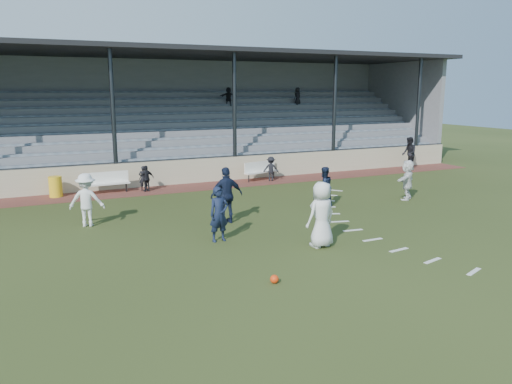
{
  "coord_description": "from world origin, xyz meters",
  "views": [
    {
      "loc": [
        -6.67,
        -12.03,
        4.6
      ],
      "look_at": [
        0.0,
        2.5,
        1.3
      ],
      "focal_mm": 35.0,
      "sensor_mm": 36.0,
      "label": 1
    }
  ],
  "objects_px": {
    "official": "(409,153)",
    "player_white_lead": "(321,214)",
    "bench_right": "(260,169)",
    "player_navy_lead": "(219,214)",
    "trash_bin": "(56,187)",
    "football": "(274,279)",
    "bench_left": "(106,181)"
  },
  "relations": [
    {
      "from": "trash_bin",
      "to": "player_white_lead",
      "type": "height_order",
      "value": "player_white_lead"
    },
    {
      "from": "player_navy_lead",
      "to": "official",
      "type": "xyz_separation_m",
      "value": [
        14.95,
        8.54,
        0.11
      ]
    },
    {
      "from": "trash_bin",
      "to": "football",
      "type": "relative_size",
      "value": 4.22
    },
    {
      "from": "football",
      "to": "player_white_lead",
      "type": "xyz_separation_m",
      "value": [
        2.55,
        2.0,
        0.88
      ]
    },
    {
      "from": "football",
      "to": "bench_left",
      "type": "bearing_deg",
      "value": 99.32
    },
    {
      "from": "trash_bin",
      "to": "official",
      "type": "relative_size",
      "value": 0.47
    },
    {
      "from": "trash_bin",
      "to": "player_navy_lead",
      "type": "xyz_separation_m",
      "value": [
        4.2,
        -8.97,
        0.39
      ]
    },
    {
      "from": "bench_right",
      "to": "player_navy_lead",
      "type": "height_order",
      "value": "player_navy_lead"
    },
    {
      "from": "bench_left",
      "to": "player_white_lead",
      "type": "relative_size",
      "value": 1.03
    },
    {
      "from": "player_white_lead",
      "to": "player_navy_lead",
      "type": "xyz_separation_m",
      "value": [
        -2.56,
        1.76,
        -0.13
      ]
    },
    {
      "from": "bench_right",
      "to": "trash_bin",
      "type": "height_order",
      "value": "bench_right"
    },
    {
      "from": "player_white_lead",
      "to": "player_navy_lead",
      "type": "height_order",
      "value": "player_white_lead"
    },
    {
      "from": "bench_right",
      "to": "player_navy_lead",
      "type": "bearing_deg",
      "value": -137.97
    },
    {
      "from": "bench_left",
      "to": "football",
      "type": "bearing_deg",
      "value": -83.5
    },
    {
      "from": "football",
      "to": "player_white_lead",
      "type": "relative_size",
      "value": 0.11
    },
    {
      "from": "bench_right",
      "to": "player_navy_lead",
      "type": "xyz_separation_m",
      "value": [
        -5.62,
        -8.99,
        0.27
      ]
    },
    {
      "from": "bench_left",
      "to": "official",
      "type": "bearing_deg",
      "value": -3.98
    },
    {
      "from": "football",
      "to": "player_navy_lead",
      "type": "height_order",
      "value": "player_navy_lead"
    },
    {
      "from": "football",
      "to": "official",
      "type": "xyz_separation_m",
      "value": [
        14.94,
        12.3,
        0.86
      ]
    },
    {
      "from": "trash_bin",
      "to": "official",
      "type": "xyz_separation_m",
      "value": [
        19.14,
        -0.43,
        0.5
      ]
    },
    {
      "from": "player_white_lead",
      "to": "bench_right",
      "type": "bearing_deg",
      "value": -116.09
    },
    {
      "from": "bench_left",
      "to": "football",
      "type": "relative_size",
      "value": 9.58
    },
    {
      "from": "official",
      "to": "player_white_lead",
      "type": "bearing_deg",
      "value": -27.26
    },
    {
      "from": "trash_bin",
      "to": "bench_right",
      "type": "bearing_deg",
      "value": 0.11
    },
    {
      "from": "trash_bin",
      "to": "player_white_lead",
      "type": "relative_size",
      "value": 0.45
    },
    {
      "from": "bench_left",
      "to": "player_navy_lead",
      "type": "bearing_deg",
      "value": -79.71
    },
    {
      "from": "player_white_lead",
      "to": "player_navy_lead",
      "type": "distance_m",
      "value": 3.11
    },
    {
      "from": "bench_right",
      "to": "official",
      "type": "xyz_separation_m",
      "value": [
        9.33,
        -0.45,
        0.38
      ]
    },
    {
      "from": "trash_bin",
      "to": "football",
      "type": "bearing_deg",
      "value": -71.74
    },
    {
      "from": "player_white_lead",
      "to": "player_navy_lead",
      "type": "bearing_deg",
      "value": -44.72
    },
    {
      "from": "player_white_lead",
      "to": "trash_bin",
      "type": "bearing_deg",
      "value": -68.0
    },
    {
      "from": "bench_right",
      "to": "player_white_lead",
      "type": "bearing_deg",
      "value": -121.83
    }
  ]
}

